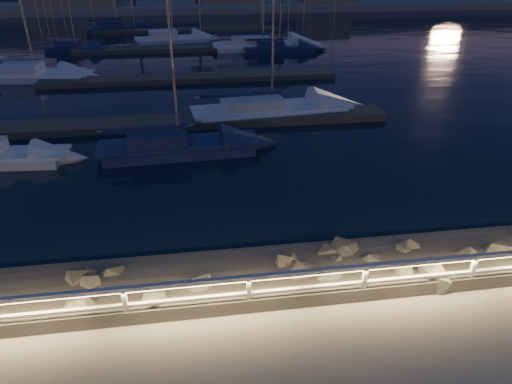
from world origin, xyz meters
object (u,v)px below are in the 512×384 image
sailboat_b (175,145)px  sailboat_i (75,48)px  sailboat_m (117,28)px  sailboat_l (260,45)px  guard_rail (205,289)px  sailboat_f (34,72)px  sailboat_j (33,74)px  sailboat_k (278,48)px  sailboat_n (171,38)px  sailboat_h (267,109)px

sailboat_b → sailboat_i: bearing=107.1°
sailboat_i → sailboat_m: size_ratio=0.79×
sailboat_i → sailboat_m: 12.71m
sailboat_i → sailboat_m: (2.50, 12.46, 0.06)m
sailboat_b → sailboat_l: bearing=69.3°
guard_rail → sailboat_b: bearing=94.5°
sailboat_f → sailboat_j: (0.21, -0.81, 0.03)m
sailboat_j → sailboat_k: sailboat_j is taller
sailboat_b → sailboat_n: size_ratio=0.95×
sailboat_j → sailboat_f: bearing=112.4°
sailboat_k → sailboat_m: sailboat_m is taller
sailboat_f → sailboat_m: (3.50, 22.82, 0.04)m
sailboat_i → sailboat_j: sailboat_j is taller
sailboat_l → sailboat_n: size_ratio=1.24×
guard_rail → sailboat_b: size_ratio=3.39×
sailboat_i → sailboat_n: sailboat_n is taller
guard_rail → sailboat_m: 52.24m
sailboat_h → sailboat_n: size_ratio=1.16×
sailboat_h → sailboat_m: bearing=104.6°
sailboat_f → sailboat_h: size_ratio=0.78×
sailboat_k → sailboat_j: bearing=-155.7°
sailboat_b → sailboat_n: sailboat_n is taller
sailboat_h → sailboat_j: 19.52m
sailboat_f → sailboat_l: size_ratio=0.73×
sailboat_f → sailboat_j: sailboat_j is taller
sailboat_i → sailboat_k: sailboat_k is taller
sailboat_m → sailboat_k: bearing=-65.0°
sailboat_j → sailboat_k: size_ratio=1.14×
sailboat_m → sailboat_n: 10.84m
sailboat_b → sailboat_l: 26.84m
sailboat_h → sailboat_j: sailboat_h is taller
sailboat_f → sailboat_m: size_ratio=0.94×
sailboat_j → sailboat_k: bearing=30.2°
guard_rail → sailboat_b: 12.06m
sailboat_f → sailboat_l: (19.11, 8.84, 0.05)m
sailboat_f → sailboat_n: bearing=60.8°
sailboat_f → sailboat_n: (10.23, 14.32, 0.03)m
guard_rail → sailboat_n: bearing=92.3°
guard_rail → sailboat_f: 31.12m
sailboat_f → sailboat_h: 20.16m
sailboat_h → sailboat_b: bearing=-143.2°
sailboat_j → sailboat_n: (10.02, 15.13, -0.00)m
sailboat_i → sailboat_n: (9.22, 3.96, 0.05)m
sailboat_f → sailboat_m: 23.09m
guard_rail → sailboat_i: sailboat_i is taller
sailboat_h → sailboat_j: size_ratio=1.15×
guard_rail → sailboat_i: (-10.92, 39.09, -0.98)m
sailboat_h → sailboat_m: (-12.83, 34.64, 0.01)m
sailboat_i → sailboat_f: bearing=-78.8°
sailboat_f → sailboat_k: 21.88m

